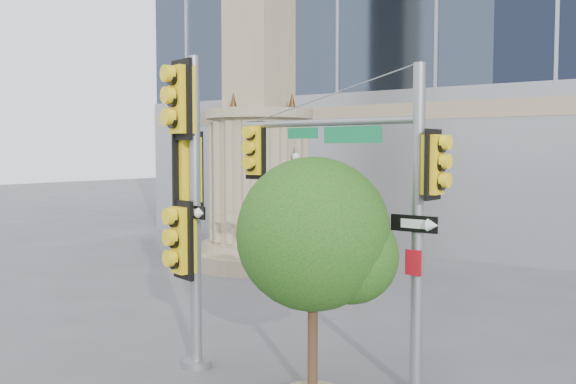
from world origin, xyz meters
The scene contains 4 objects.
monument centered at (-6.00, 9.00, 5.52)m, with size 4.40×4.40×16.60m.
main_signal_pole centered at (1.89, 1.56, 3.17)m, with size 3.95×0.64×5.11m.
secondary_signal_pole centered at (-0.94, 0.39, 3.17)m, with size 0.93×0.85×5.39m.
street_tree centered at (1.64, 0.46, 2.44)m, with size 2.37×2.32×3.70m.
Camera 1 is at (6.77, -7.61, 3.79)m, focal length 40.00 mm.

